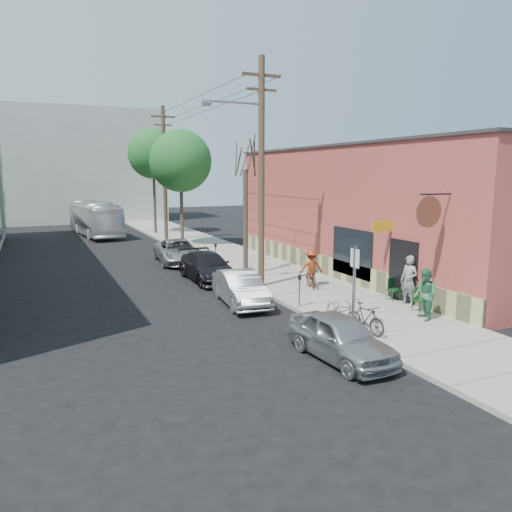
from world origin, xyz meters
name	(u,v)px	position (x,y,z in m)	size (l,w,h in m)	color
ground	(244,316)	(0.00, 0.00, 0.00)	(120.00, 120.00, 0.00)	black
sidewalk	(238,260)	(4.25, 11.00, 0.07)	(4.50, 58.00, 0.15)	gray
cafe_building	(365,210)	(8.99, 4.99, 3.30)	(6.60, 20.20, 6.61)	#A5433D
end_cap_building	(77,166)	(-2.00, 42.00, 6.00)	(18.00, 8.00, 12.00)	#B2B2AD
sign_post	(354,280)	(2.35, -3.48, 1.83)	(0.07, 0.45, 2.80)	slate
parking_meter_near	(300,285)	(2.25, -0.13, 0.98)	(0.14, 0.14, 1.24)	slate
parking_meter_far	(216,251)	(2.25, 9.33, 0.98)	(0.14, 0.14, 1.24)	slate
utility_pole_near	(260,169)	(2.39, 3.78, 5.41)	(3.57, 0.28, 10.00)	#503A28
utility_pole_far	(164,172)	(2.45, 21.10, 5.34)	(1.80, 0.28, 10.00)	#503A28
tree_bare	(246,223)	(2.80, 6.41, 2.78)	(0.24, 0.24, 5.25)	#44392C
tree_leafy_mid	(181,161)	(2.80, 17.88, 6.05)	(4.31, 4.31, 8.07)	#44392C
tree_leafy_far	(153,154)	(2.80, 26.22, 6.84)	(4.24, 4.24, 8.83)	#44392C
patio_chair_a	(393,289)	(6.20, -0.80, 0.59)	(0.50, 0.50, 0.88)	#0F3716
patio_chair_b	(420,300)	(5.98, -2.57, 0.59)	(0.50, 0.50, 0.88)	#0F3716
patron_grey	(409,281)	(6.20, -1.67, 1.13)	(0.71, 0.47, 1.95)	gray
patron_green	(425,295)	(5.37, -3.43, 1.05)	(0.88, 0.68, 1.80)	#2F754C
cyclist	(311,268)	(4.45, 2.73, 1.00)	(1.10, 0.63, 1.70)	maroon
cyclist_bike	(311,277)	(4.45, 2.73, 0.60)	(0.60, 1.71, 0.90)	black
parked_bike_a	(365,318)	(2.60, -3.80, 0.63)	(0.45, 1.61, 0.97)	black
parked_bike_b	(343,310)	(2.48, -2.70, 0.63)	(0.64, 1.83, 0.96)	slate
car_0	(341,337)	(0.80, -5.09, 0.65)	(1.53, 3.81, 1.30)	#94989B
car_1	(241,288)	(0.54, 1.62, 0.67)	(1.42, 4.06, 1.34)	#929598
car_2	(207,267)	(0.80, 6.50, 0.68)	(1.91, 4.71, 1.37)	black
car_3	(178,251)	(0.80, 11.83, 0.69)	(2.28, 4.95, 1.38)	#94959B
bus	(95,219)	(-2.02, 27.61, 1.42)	(2.39, 10.21, 2.84)	silver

